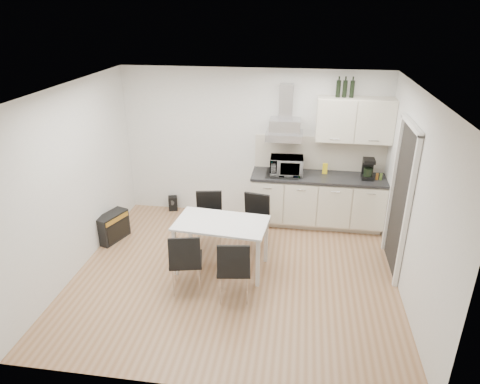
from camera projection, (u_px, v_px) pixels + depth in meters
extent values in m
plane|color=#A7805E|center=(235.00, 274.00, 6.10)|extent=(4.50, 4.50, 0.00)
cube|color=silver|center=(253.00, 145.00, 7.38)|extent=(4.50, 0.10, 2.60)
cube|color=silver|center=(198.00, 281.00, 3.76)|extent=(4.50, 0.10, 2.60)
cube|color=silver|center=(73.00, 182.00, 5.87)|extent=(0.10, 4.00, 2.60)
cube|color=silver|center=(414.00, 202.00, 5.27)|extent=(0.10, 4.00, 2.60)
plane|color=white|center=(234.00, 91.00, 5.05)|extent=(4.50, 4.50, 0.00)
cube|color=white|center=(399.00, 201.00, 5.88)|extent=(0.08, 1.04, 2.10)
cube|color=beige|center=(315.00, 221.00, 7.50)|extent=(2.16, 0.52, 0.10)
cube|color=silver|center=(317.00, 199.00, 7.29)|extent=(2.20, 0.60, 0.76)
cube|color=#262729|center=(319.00, 177.00, 7.11)|extent=(2.22, 0.64, 0.04)
cube|color=beige|center=(320.00, 153.00, 7.26)|extent=(2.20, 0.02, 0.58)
cube|color=silver|center=(355.00, 120.00, 6.78)|extent=(1.20, 0.35, 0.70)
cube|color=silver|center=(285.00, 130.00, 6.97)|extent=(0.60, 0.46, 0.30)
cube|color=silver|center=(286.00, 101.00, 6.89)|extent=(0.22, 0.20, 0.55)
imported|color=silver|center=(287.00, 164.00, 7.09)|extent=(0.55, 0.32, 0.37)
cube|color=yellow|center=(325.00, 169.00, 7.15)|extent=(0.08, 0.04, 0.18)
cylinder|color=brown|center=(377.00, 176.00, 6.92)|extent=(0.04, 0.04, 0.11)
cylinder|color=#4C6626|center=(381.00, 177.00, 6.91)|extent=(0.04, 0.04, 0.11)
cylinder|color=black|center=(338.00, 87.00, 6.62)|extent=(0.07, 0.07, 0.32)
cylinder|color=black|center=(345.00, 87.00, 6.60)|extent=(0.07, 0.07, 0.32)
cylinder|color=black|center=(352.00, 87.00, 6.59)|extent=(0.07, 0.07, 0.32)
cube|color=white|center=(221.00, 223.00, 5.96)|extent=(1.33, 0.84, 0.03)
cube|color=white|center=(175.00, 253.00, 5.96)|extent=(0.05, 0.05, 0.72)
cube|color=white|center=(258.00, 263.00, 5.71)|extent=(0.05, 0.05, 0.72)
cube|color=white|center=(190.00, 231.00, 6.52)|extent=(0.05, 0.05, 0.72)
cube|color=white|center=(266.00, 240.00, 6.27)|extent=(0.05, 0.05, 0.72)
cube|color=black|center=(113.00, 227.00, 6.92)|extent=(0.40, 0.60, 0.46)
cube|color=gold|center=(119.00, 218.00, 6.83)|extent=(0.17, 0.47, 0.07)
cube|color=black|center=(173.00, 203.00, 7.96)|extent=(0.19, 0.18, 0.27)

